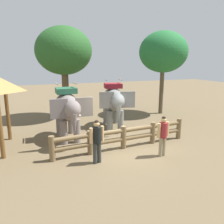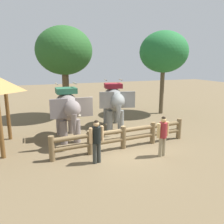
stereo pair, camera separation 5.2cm
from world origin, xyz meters
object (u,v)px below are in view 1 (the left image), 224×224
elephant_center (114,101)px  tourist_man_in_blue (163,133)px  elephant_near_left (68,109)px  tree_far_left (64,51)px  tourist_woman_in_black (97,139)px  log_fence (123,136)px  tree_back_center (163,52)px

elephant_center → tourist_man_in_blue: (0.38, -4.60, -0.62)m
elephant_near_left → elephant_center: bearing=21.0°
elephant_center → tourist_man_in_blue: elephant_center is taller
tourist_man_in_blue → tree_far_left: (-2.54, 8.21, 3.53)m
elephant_near_left → tourist_woman_in_black: (0.53, -3.12, -0.60)m
log_fence → tourist_woman_in_black: bearing=-147.4°
log_fence → tourist_woman_in_black: size_ratio=3.82×
elephant_near_left → tree_far_left: size_ratio=0.54×
log_fence → tree_back_center: 8.67m
elephant_near_left → elephant_center: (2.90, 1.12, 0.01)m
log_fence → elephant_center: size_ratio=1.94×
tourist_woman_in_black → tree_back_center: (7.10, 6.44, 3.50)m
log_fence → elephant_near_left: (-2.11, 2.11, 1.00)m
tourist_woman_in_black → tree_far_left: (0.21, 7.84, 3.52)m
log_fence → tourist_man_in_blue: tourist_man_in_blue is taller
log_fence → tree_back_center: tree_back_center is taller
tourist_man_in_blue → tree_back_center: tree_back_center is taller
elephant_near_left → tourist_woman_in_black: bearing=-80.4°
log_fence → tourist_woman_in_black: 1.92m
elephant_near_left → elephant_center: size_ratio=0.97×
elephant_center → tourist_man_in_blue: 4.66m
tree_far_left → tourist_woman_in_black: bearing=-91.6°
log_fence → elephant_center: bearing=76.2°
tree_back_center → tree_far_left: bearing=168.5°
elephant_near_left → tree_back_center: 8.81m
elephant_center → tree_back_center: (4.72, 2.20, 2.89)m
tourist_woman_in_black → tourist_man_in_blue: size_ratio=1.01×
elephant_near_left → tourist_woman_in_black: 3.23m
elephant_near_left → tourist_woman_in_black: size_ratio=1.91×
tourist_man_in_blue → tourist_woman_in_black: bearing=172.5°
tourist_man_in_blue → tree_back_center: (4.35, 6.81, 3.51)m
tree_back_center → tourist_woman_in_black: bearing=-137.8°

